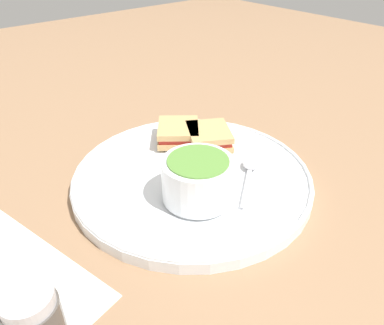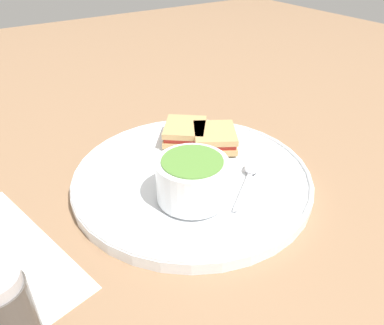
{
  "view_description": "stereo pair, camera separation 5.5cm",
  "coord_description": "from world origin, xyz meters",
  "px_view_note": "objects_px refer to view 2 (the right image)",
  "views": [
    {
      "loc": [
        -0.3,
        -0.35,
        0.33
      ],
      "look_at": [
        0.0,
        0.0,
        0.04
      ],
      "focal_mm": 35.0,
      "sensor_mm": 36.0,
      "label": 1
    },
    {
      "loc": [
        -0.25,
        -0.38,
        0.33
      ],
      "look_at": [
        0.0,
        0.0,
        0.04
      ],
      "focal_mm": 35.0,
      "sensor_mm": 36.0,
      "label": 2
    }
  ],
  "objects_px": {
    "spoon": "(251,171)",
    "sandwich_half_far": "(185,132)",
    "sandwich_half_near": "(215,138)",
    "soup_bowl": "(192,179)",
    "salt_shaker": "(9,317)"
  },
  "relations": [
    {
      "from": "sandwich_half_far",
      "to": "salt_shaker",
      "type": "bearing_deg",
      "value": -145.53
    },
    {
      "from": "salt_shaker",
      "to": "spoon",
      "type": "bearing_deg",
      "value": 12.95
    },
    {
      "from": "sandwich_half_near",
      "to": "sandwich_half_far",
      "type": "distance_m",
      "value": 0.05
    },
    {
      "from": "soup_bowl",
      "to": "spoon",
      "type": "height_order",
      "value": "soup_bowl"
    },
    {
      "from": "spoon",
      "to": "sandwich_half_near",
      "type": "distance_m",
      "value": 0.1
    },
    {
      "from": "spoon",
      "to": "soup_bowl",
      "type": "bearing_deg",
      "value": 143.09
    },
    {
      "from": "soup_bowl",
      "to": "sandwich_half_near",
      "type": "xyz_separation_m",
      "value": [
        0.11,
        0.1,
        -0.02
      ]
    },
    {
      "from": "spoon",
      "to": "salt_shaker",
      "type": "bearing_deg",
      "value": 156.5
    },
    {
      "from": "spoon",
      "to": "sandwich_half_far",
      "type": "height_order",
      "value": "sandwich_half_far"
    },
    {
      "from": "sandwich_half_far",
      "to": "salt_shaker",
      "type": "relative_size",
      "value": 1.03
    },
    {
      "from": "sandwich_half_near",
      "to": "sandwich_half_far",
      "type": "relative_size",
      "value": 0.98
    },
    {
      "from": "soup_bowl",
      "to": "sandwich_half_far",
      "type": "height_order",
      "value": "soup_bowl"
    },
    {
      "from": "spoon",
      "to": "sandwich_half_near",
      "type": "relative_size",
      "value": 1.06
    },
    {
      "from": "spoon",
      "to": "sandwich_half_far",
      "type": "xyz_separation_m",
      "value": [
        -0.03,
        0.14,
        0.01
      ]
    },
    {
      "from": "sandwich_half_far",
      "to": "spoon",
      "type": "bearing_deg",
      "value": -79.81
    }
  ]
}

